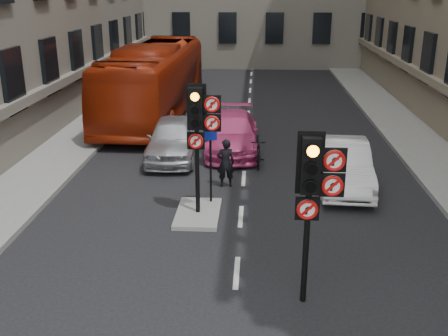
# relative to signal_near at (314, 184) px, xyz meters

# --- Properties ---
(ground) EXTENTS (120.00, 120.00, 0.00)m
(ground) POSITION_rel_signal_near_xyz_m (-1.49, -0.99, -2.58)
(ground) COLOR black
(ground) RESTS_ON ground
(pavement_left) EXTENTS (3.00, 50.00, 0.16)m
(pavement_left) POSITION_rel_signal_near_xyz_m (-8.69, 11.01, -2.50)
(pavement_left) COLOR gray
(pavement_left) RESTS_ON ground
(pavement_right) EXTENTS (3.00, 50.00, 0.16)m
(pavement_right) POSITION_rel_signal_near_xyz_m (5.71, 11.01, -2.50)
(pavement_right) COLOR gray
(pavement_right) RESTS_ON ground
(centre_island) EXTENTS (1.20, 2.00, 0.12)m
(centre_island) POSITION_rel_signal_near_xyz_m (-2.69, 4.01, -2.52)
(centre_island) COLOR gray
(centre_island) RESTS_ON ground
(signal_near) EXTENTS (0.91, 0.40, 3.58)m
(signal_near) POSITION_rel_signal_near_xyz_m (0.00, 0.00, 0.00)
(signal_near) COLOR black
(signal_near) RESTS_ON ground
(signal_far) EXTENTS (0.91, 0.40, 3.58)m
(signal_far) POSITION_rel_signal_near_xyz_m (-2.60, 4.00, 0.12)
(signal_far) COLOR black
(signal_far) RESTS_ON centre_island
(car_silver) EXTENTS (1.95, 4.46, 1.50)m
(car_silver) POSITION_rel_signal_near_xyz_m (-4.16, 9.08, -1.83)
(car_silver) COLOR #B4B6BD
(car_silver) RESTS_ON ground
(car_white) EXTENTS (1.72, 4.44, 1.44)m
(car_white) POSITION_rel_signal_near_xyz_m (1.68, 6.57, -1.86)
(car_white) COLOR white
(car_white) RESTS_ON ground
(car_pink) EXTENTS (2.12, 4.88, 1.40)m
(car_pink) POSITION_rel_signal_near_xyz_m (-2.02, 10.10, -1.88)
(car_pink) COLOR #C93B78
(car_pink) RESTS_ON ground
(bus_red) EXTENTS (3.26, 12.39, 3.43)m
(bus_red) POSITION_rel_signal_near_xyz_m (-5.99, 15.49, -0.87)
(bus_red) COLOR maroon
(bus_red) RESTS_ON ground
(motorcycle) EXTENTS (0.58, 1.76, 1.04)m
(motorcycle) POSITION_rel_signal_near_xyz_m (-1.03, 8.36, -2.06)
(motorcycle) COLOR black
(motorcycle) RESTS_ON ground
(motorcyclist) EXTENTS (0.62, 0.46, 1.57)m
(motorcyclist) POSITION_rel_signal_near_xyz_m (-2.04, 6.28, -1.80)
(motorcyclist) COLOR black
(motorcyclist) RESTS_ON ground
(info_sign) EXTENTS (0.37, 0.14, 2.18)m
(info_sign) POSITION_rel_signal_near_xyz_m (-2.39, 4.74, -1.06)
(info_sign) COLOR black
(info_sign) RESTS_ON centre_island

